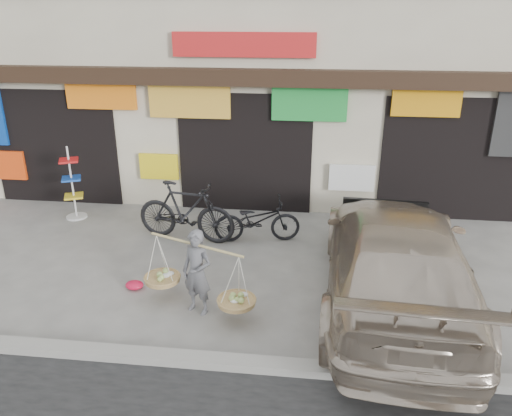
# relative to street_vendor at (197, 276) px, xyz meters

# --- Properties ---
(ground) EXTENTS (70.00, 70.00, 0.00)m
(ground) POSITION_rel_street_vendor_xyz_m (0.15, 0.77, -0.62)
(ground) COLOR gray
(ground) RESTS_ON ground
(kerb) EXTENTS (70.00, 0.25, 0.12)m
(kerb) POSITION_rel_street_vendor_xyz_m (0.15, -1.23, -0.56)
(kerb) COLOR gray
(kerb) RESTS_ON ground
(shophouse_block) EXTENTS (14.00, 6.32, 7.00)m
(shophouse_block) POSITION_rel_street_vendor_xyz_m (0.15, 7.19, 2.83)
(shophouse_block) COLOR beige
(shophouse_block) RESTS_ON ground
(street_vendor) EXTENTS (1.84, 1.08, 1.37)m
(street_vendor) POSITION_rel_street_vendor_xyz_m (0.00, 0.00, 0.00)
(street_vendor) COLOR slate
(street_vendor) RESTS_ON ground
(bike_1) EXTENTS (2.13, 0.91, 1.24)m
(bike_1) POSITION_rel_street_vendor_xyz_m (-0.81, 2.51, -0.00)
(bike_1) COLOR black
(bike_1) RESTS_ON ground
(bike_2) EXTENTS (1.80, 0.89, 0.90)m
(bike_2) POSITION_rel_street_vendor_xyz_m (0.62, 2.62, -0.17)
(bike_2) COLOR black
(bike_2) RESTS_ON ground
(suv) EXTENTS (2.52, 5.54, 1.57)m
(suv) POSITION_rel_street_vendor_xyz_m (3.03, 0.65, 0.17)
(suv) COLOR #BFAE9A
(suv) RESTS_ON ground
(display_rack) EXTENTS (0.52, 0.52, 1.65)m
(display_rack) POSITION_rel_street_vendor_xyz_m (-3.58, 3.34, 0.05)
(display_rack) COLOR silver
(display_rack) RESTS_ON ground
(red_bag) EXTENTS (0.31, 0.25, 0.14)m
(red_bag) POSITION_rel_street_vendor_xyz_m (-1.23, 0.52, -0.55)
(red_bag) COLOR red
(red_bag) RESTS_ON ground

